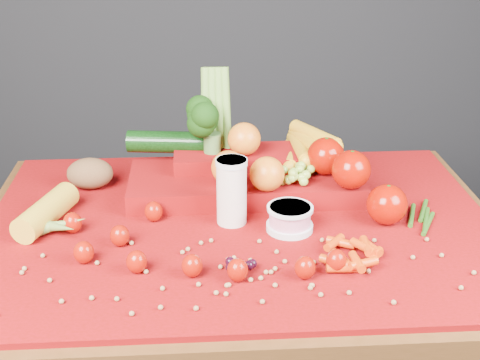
{
  "coord_description": "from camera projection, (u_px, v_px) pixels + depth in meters",
  "views": [
    {
      "loc": [
        -0.08,
        -1.23,
        1.41
      ],
      "look_at": [
        0.0,
        0.02,
        0.85
      ],
      "focal_mm": 50.0,
      "sensor_mm": 36.0,
      "label": 1
    }
  ],
  "objects": [
    {
      "name": "green_bean_pile",
      "position": [
        422.0,
        217.0,
        1.4
      ],
      "size": [
        0.14,
        0.12,
        0.01
      ],
      "primitive_type": null,
      "color": "#234E12",
      "rests_on": "red_cloth"
    },
    {
      "name": "yogurt_bowl",
      "position": [
        290.0,
        217.0,
        1.35
      ],
      "size": [
        0.1,
        0.1,
        0.05
      ],
      "rotation": [
        0.0,
        0.0,
        -0.13
      ],
      "color": "silver",
      "rests_on": "red_cloth"
    },
    {
      "name": "red_cloth",
      "position": [
        241.0,
        225.0,
        1.39
      ],
      "size": [
        1.05,
        0.75,
        0.01
      ],
      "primitive_type": "cube",
      "color": "maroon",
      "rests_on": "table"
    },
    {
      "name": "strawberry_scatter",
      "position": [
        179.0,
        247.0,
        1.24
      ],
      "size": [
        0.54,
        0.28,
        0.05
      ],
      "color": "#940700",
      "rests_on": "red_cloth"
    },
    {
      "name": "milk_glass",
      "position": [
        232.0,
        189.0,
        1.36
      ],
      "size": [
        0.07,
        0.07,
        0.14
      ],
      "rotation": [
        0.0,
        0.0,
        -0.16
      ],
      "color": "beige",
      "rests_on": "red_cloth"
    },
    {
      "name": "corn_ear",
      "position": [
        50.0,
        222.0,
        1.34
      ],
      "size": [
        0.23,
        0.26,
        0.06
      ],
      "rotation": [
        0.0,
        0.0,
        1.24
      ],
      "color": "gold",
      "rests_on": "red_cloth"
    },
    {
      "name": "produce_mound",
      "position": [
        258.0,
        167.0,
        1.5
      ],
      "size": [
        0.59,
        0.37,
        0.27
      ],
      "color": "maroon",
      "rests_on": "red_cloth"
    },
    {
      "name": "soybean_scatter",
      "position": [
        248.0,
        272.0,
        1.2
      ],
      "size": [
        0.84,
        0.24,
        0.01
      ],
      "primitive_type": null,
      "color": "olive",
      "rests_on": "red_cloth"
    },
    {
      "name": "dark_grape_cluster",
      "position": [
        239.0,
        265.0,
        1.21
      ],
      "size": [
        0.06,
        0.05,
        0.03
      ],
      "primitive_type": null,
      "color": "black",
      "rests_on": "red_cloth"
    },
    {
      "name": "potato",
      "position": [
        90.0,
        173.0,
        1.53
      ],
      "size": [
        0.11,
        0.08,
        0.07
      ],
      "primitive_type": "ellipsoid",
      "color": "brown",
      "rests_on": "red_cloth"
    },
    {
      "name": "baby_carrot_pile",
      "position": [
        350.0,
        252.0,
        1.24
      ],
      "size": [
        0.18,
        0.18,
        0.03
      ],
      "primitive_type": null,
      "color": "#C03306",
      "rests_on": "red_cloth"
    },
    {
      "name": "table",
      "position": [
        241.0,
        267.0,
        1.43
      ],
      "size": [
        1.1,
        0.8,
        0.75
      ],
      "color": "#3A230D",
      "rests_on": "ground"
    }
  ]
}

